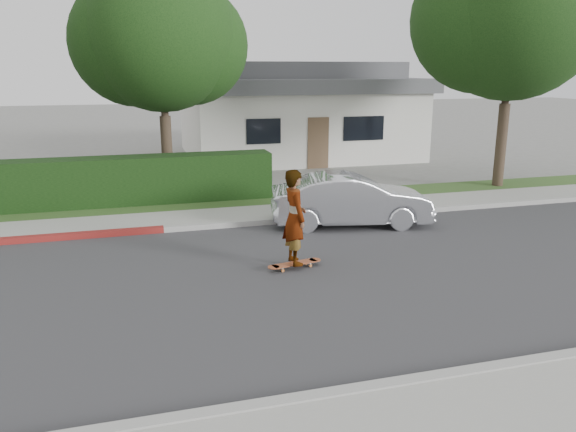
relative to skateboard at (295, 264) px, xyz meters
name	(u,v)px	position (x,y,z in m)	size (l,w,h in m)	color
ground	(123,298)	(-3.43, -0.63, -0.11)	(120.00, 120.00, 0.00)	slate
road	(123,298)	(-3.43, -0.63, -0.10)	(60.00, 8.00, 0.01)	#2D2D30
curb_near	(122,431)	(-3.43, -4.73, -0.03)	(60.00, 0.20, 0.15)	#9E9E99
curb_far	(123,232)	(-3.43, 3.47, -0.03)	(60.00, 0.20, 0.15)	#9E9E99
sidewalk_far	(123,224)	(-3.43, 4.37, -0.05)	(60.00, 1.60, 0.12)	gray
planting_strip	(123,210)	(-3.43, 5.97, -0.06)	(60.00, 1.60, 0.10)	#2D4C1E
hedge	(11,188)	(-6.43, 6.57, 0.64)	(15.00, 1.00, 1.50)	black
tree_center	(160,40)	(-1.94, 8.55, 4.80)	(5.66, 4.84, 7.44)	#33261C
tree_right	(509,17)	(9.06, 6.05, 5.52)	(6.32, 5.60, 8.56)	#33261C
house	(295,110)	(4.57, 15.36, 1.99)	(10.60, 8.60, 4.30)	beige
skateboard	(295,264)	(0.00, 0.00, 0.00)	(1.23, 0.47, 0.11)	#BA6A33
skateboarder	(295,217)	(0.00, 0.00, 1.00)	(0.71, 0.47, 1.96)	white
car_silver	(351,200)	(2.36, 2.79, 0.58)	(1.45, 4.14, 1.37)	silver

